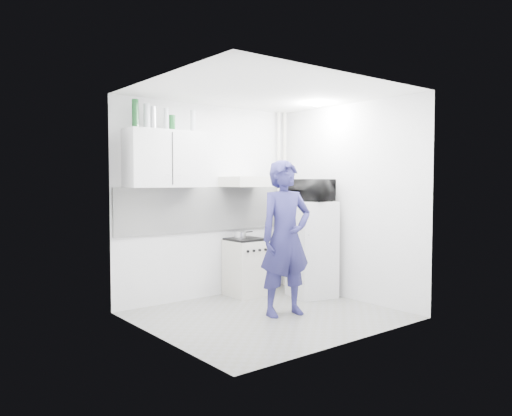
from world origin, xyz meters
TOP-DOWN VIEW (x-y plane):
  - floor at (0.00, 0.00)m, footprint 2.80×2.80m
  - ceiling at (0.00, 0.00)m, footprint 2.80×2.80m
  - wall_back at (0.00, 1.25)m, footprint 2.80×0.00m
  - wall_left at (-1.40, 0.00)m, footprint 0.00×2.60m
  - wall_right at (1.40, 0.00)m, footprint 0.00×2.60m
  - person at (0.18, -0.10)m, footprint 0.73×0.55m
  - stove at (0.43, 1.00)m, footprint 0.48×0.48m
  - fridge at (1.10, 0.39)m, footprint 0.65×0.65m
  - stove_top at (0.43, 1.00)m, footprint 0.46×0.46m
  - saucepan at (0.39, 1.07)m, footprint 0.17×0.17m
  - microwave at (1.10, 0.39)m, footprint 0.60×0.46m
  - bottle_a at (-1.14, 1.07)m, footprint 0.08×0.08m
  - bottle_b at (-1.00, 1.07)m, footprint 0.08×0.08m
  - bottle_c at (-0.91, 1.07)m, footprint 0.07×0.07m
  - bottle_d at (-0.73, 1.07)m, footprint 0.06×0.06m
  - canister_a at (-0.65, 1.07)m, footprint 0.08×0.08m
  - bottle_e at (-0.35, 1.07)m, footprint 0.07×0.07m
  - upper_cabinet at (-0.75, 1.07)m, footprint 1.00×0.35m
  - range_hood at (0.45, 1.00)m, footprint 0.60×0.50m
  - backsplash at (0.00, 1.24)m, footprint 2.74×0.03m
  - pipe_a at (1.30, 1.17)m, footprint 0.05×0.05m
  - pipe_b at (1.18, 1.17)m, footprint 0.04×0.04m
  - ceiling_spot_fixture at (1.00, 0.20)m, footprint 0.10×0.10m

SIDE VIEW (x-z plane):
  - floor at x=0.00m, z-range 0.00..0.00m
  - stove at x=0.43m, z-range 0.00..0.76m
  - fridge at x=1.10m, z-range 0.00..1.30m
  - stove_top at x=0.43m, z-range 0.76..0.79m
  - saucepan at x=0.39m, z-range 0.79..0.89m
  - person at x=0.18m, z-range 0.00..1.82m
  - backsplash at x=0.00m, z-range 0.90..1.50m
  - wall_left at x=-1.40m, z-range 0.00..2.60m
  - wall_right at x=1.40m, z-range 0.00..2.60m
  - pipe_a at x=1.30m, z-range 0.00..2.60m
  - pipe_b at x=1.18m, z-range 0.00..2.60m
  - wall_back at x=0.00m, z-range -0.10..2.70m
  - microwave at x=1.10m, z-range 1.30..1.60m
  - range_hood at x=0.45m, z-range 1.50..1.64m
  - upper_cabinet at x=-0.75m, z-range 1.50..2.20m
  - canister_a at x=-0.65m, z-range 2.20..2.39m
  - bottle_d at x=-0.73m, z-range 2.20..2.47m
  - bottle_c at x=-0.91m, z-range 2.20..2.48m
  - bottle_e at x=-0.35m, z-range 2.20..2.48m
  - bottle_b at x=-1.00m, z-range 2.20..2.50m
  - bottle_a at x=-1.14m, z-range 2.20..2.54m
  - ceiling_spot_fixture at x=1.00m, z-range 2.56..2.58m
  - ceiling at x=0.00m, z-range 2.60..2.60m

